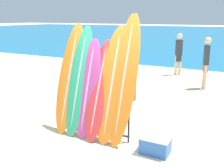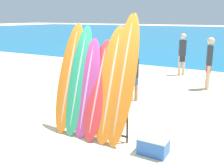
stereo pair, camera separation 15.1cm
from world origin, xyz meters
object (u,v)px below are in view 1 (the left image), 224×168
object	(u,v)px
surfboard_slot_2	(88,88)
surfboard_rack	(94,113)
surfboard_slot_5	(124,79)
cooler_box	(155,144)
surfboard_slot_1	(79,80)
person_far_left	(133,74)
person_near_water	(179,52)
person_mid_beach	(206,61)
surfboard_slot_0	(70,78)
surfboard_slot_3	(99,90)
surfboard_slot_4	(112,85)

from	to	relation	value
surfboard_slot_2	surfboard_rack	bearing A→B (deg)	-0.29
surfboard_slot_5	cooler_box	bearing A→B (deg)	-17.85
surfboard_slot_1	person_far_left	world-z (taller)	surfboard_slot_1
surfboard_slot_2	person_near_water	size ratio (longest dim) A/B	1.14
surfboard_slot_1	person_mid_beach	xyz separation A→B (m)	(1.85, 4.91, -0.16)
surfboard_slot_0	cooler_box	xyz separation A→B (m)	(2.05, -0.21, -0.98)
surfboard_slot_2	person_far_left	size ratio (longest dim) A/B	1.33
surfboard_slot_0	cooler_box	size ratio (longest dim) A/B	4.30
surfboard_slot_2	surfboard_slot_5	bearing A→B (deg)	6.71
cooler_box	surfboard_slot_1	bearing A→B (deg)	173.83
surfboard_slot_3	person_far_left	size ratio (longest dim) A/B	1.32
person_near_water	person_mid_beach	xyz separation A→B (m)	(1.38, -1.81, 0.00)
person_mid_beach	surfboard_rack	bearing A→B (deg)	-32.66
surfboard_slot_0	cooler_box	bearing A→B (deg)	-5.98
person_mid_beach	surfboard_slot_2	bearing A→B (deg)	-34.16
person_far_left	surfboard_rack	bearing A→B (deg)	44.23
surfboard_slot_3	surfboard_slot_5	bearing A→B (deg)	9.65
surfboard_rack	surfboard_slot_5	bearing A→B (deg)	8.24
surfboard_slot_5	person_far_left	distance (m)	2.60
surfboard_slot_3	person_mid_beach	distance (m)	5.13
surfboard_slot_2	person_near_water	world-z (taller)	surfboard_slot_2
surfboard_slot_4	person_far_left	world-z (taller)	surfboard_slot_4
surfboard_slot_1	surfboard_slot_4	bearing A→B (deg)	0.55
cooler_box	surfboard_slot_4	bearing A→B (deg)	168.60
person_near_water	surfboard_slot_0	bearing A→B (deg)	48.79
cooler_box	surfboard_slot_5	bearing A→B (deg)	162.15
surfboard_slot_5	person_far_left	world-z (taller)	surfboard_slot_5
surfboard_slot_2	cooler_box	bearing A→B (deg)	-5.57
surfboard_rack	surfboard_slot_3	distance (m)	0.53
surfboard_slot_4	surfboard_slot_5	size ratio (longest dim) A/B	0.90
surfboard_slot_4	person_near_water	size ratio (longest dim) A/B	1.29
person_far_left	surfboard_slot_2	bearing A→B (deg)	40.99
surfboard_rack	surfboard_slot_4	distance (m)	0.77
surfboard_slot_0	surfboard_slot_1	bearing A→B (deg)	-4.66
surfboard_slot_4	surfboard_slot_0	bearing A→B (deg)	179.25
surfboard_slot_2	surfboard_slot_0	bearing A→B (deg)	172.78
surfboard_slot_2	person_mid_beach	world-z (taller)	surfboard_slot_2
surfboard_slot_1	cooler_box	distance (m)	2.03
surfboard_rack	cooler_box	xyz separation A→B (m)	(1.40, -0.15, -0.31)
person_mid_beach	person_far_left	distance (m)	2.97
surfboard_rack	surfboard_slot_2	size ratio (longest dim) A/B	0.80
surfboard_slot_1	surfboard_slot_5	xyz separation A→B (m)	(1.03, 0.05, 0.13)
surfboard_rack	surfboard_slot_0	bearing A→B (deg)	174.28
cooler_box	surfboard_slot_2	bearing A→B (deg)	174.43
surfboard_slot_0	surfboard_slot_5	size ratio (longest dim) A/B	0.92
surfboard_slot_0	surfboard_slot_4	bearing A→B (deg)	-0.75
surfboard_slot_4	person_near_water	xyz separation A→B (m)	(-0.32, 6.72, -0.17)
surfboard_slot_3	surfboard_slot_4	world-z (taller)	surfboard_slot_4
surfboard_slot_5	person_near_water	bearing A→B (deg)	94.83
surfboard_slot_5	person_mid_beach	distance (m)	4.94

